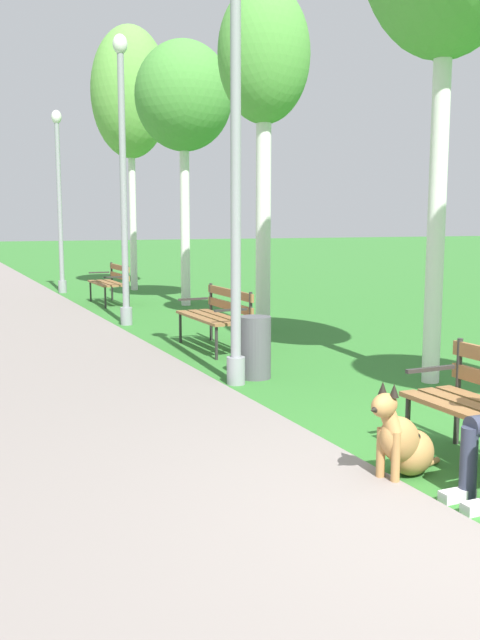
% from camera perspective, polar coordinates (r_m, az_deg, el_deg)
% --- Properties ---
extents(park_bench_mid, '(0.55, 1.50, 0.85)m').
position_cam_1_polar(park_bench_mid, '(9.57, -1.86, 0.63)').
color(park_bench_mid, olive).
rests_on(park_bench_mid, ground).
extents(park_bench_far, '(0.55, 1.50, 0.85)m').
position_cam_1_polar(park_bench_far, '(15.03, -10.47, 3.22)').
color(park_bench_far, olive).
rests_on(park_bench_far, ground).
extents(dog_shepherd, '(0.81, 0.42, 0.71)m').
position_cam_1_polar(dog_shepherd, '(4.97, 13.21, -9.66)').
color(dog_shepherd, '#B27F47').
rests_on(dog_shepherd, ground).
extents(lamp_post_near, '(0.24, 0.24, 4.40)m').
position_cam_1_polar(lamp_post_near, '(7.42, -0.35, 12.11)').
color(lamp_post_near, gray).
rests_on(lamp_post_near, ground).
extents(lamp_post_mid, '(0.24, 0.24, 4.74)m').
position_cam_1_polar(lamp_post_mid, '(11.93, -9.52, 11.31)').
color(lamp_post_mid, gray).
rests_on(lamp_post_mid, ground).
extents(lamp_post_far, '(0.24, 0.24, 4.36)m').
position_cam_1_polar(lamp_post_far, '(17.64, -14.54, 9.47)').
color(lamp_post_far, gray).
rests_on(lamp_post_far, ground).
extents(birch_tree_third, '(1.45, 1.31, 5.35)m').
position_cam_1_polar(birch_tree_third, '(11.42, 1.98, 20.33)').
color(birch_tree_third, silver).
rests_on(birch_tree_third, ground).
extents(birch_tree_fourth, '(1.97, 1.92, 5.34)m').
position_cam_1_polar(birch_tree_fourth, '(14.78, -4.62, 17.63)').
color(birch_tree_fourth, silver).
rests_on(birch_tree_fourth, ground).
extents(birch_tree_fifth, '(1.93, 1.99, 6.49)m').
position_cam_1_polar(birch_tree_fifth, '(18.27, -8.96, 17.81)').
color(birch_tree_fifth, silver).
rests_on(birch_tree_fifth, ground).
extents(litter_bin, '(0.36, 0.36, 0.70)m').
position_cam_1_polar(litter_bin, '(7.83, 1.23, -2.25)').
color(litter_bin, '#515156').
rests_on(litter_bin, ground).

